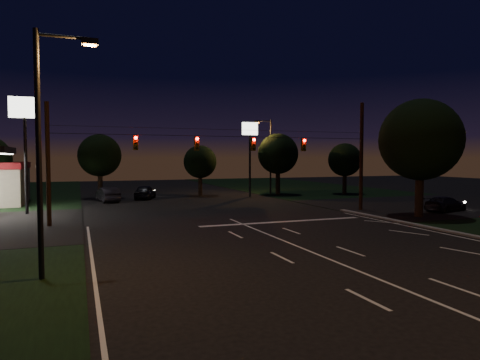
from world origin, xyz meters
name	(u,v)px	position (x,y,z in m)	size (l,w,h in m)	color
ground	(342,264)	(0.00, 0.00, 0.00)	(140.00, 140.00, 0.00)	black
cross_street_right	(426,205)	(20.00, 16.00, 0.00)	(20.00, 16.00, 0.02)	black
center_line	(464,314)	(0.00, -6.00, 0.01)	(0.14, 40.00, 0.01)	silver
stop_bar	(283,222)	(3.00, 11.50, 0.01)	(12.00, 0.50, 0.01)	silver
utility_pole_right	(361,210)	(12.00, 15.00, 0.00)	(0.30, 0.30, 9.00)	black
utility_pole_left	(49,227)	(-12.00, 15.00, 0.00)	(0.28, 0.28, 8.00)	black
signal_span	(226,143)	(0.00, 14.96, 5.50)	(24.00, 0.40, 1.56)	black
pole_sign_left_near	(25,125)	(-14.00, 22.00, 6.98)	(2.20, 0.30, 9.10)	black
pole_sign_right	(250,142)	(8.00, 30.00, 6.24)	(1.80, 0.30, 8.40)	black
street_light_left	(46,135)	(-11.24, 2.00, 5.24)	(2.20, 0.35, 9.00)	black
street_light_right_far	(269,151)	(11.24, 32.00, 5.24)	(2.20, 0.35, 9.00)	black
tree_right_near	(419,141)	(13.53, 10.17, 5.68)	(6.00, 6.00, 8.76)	black
tree_far_b	(100,156)	(-7.98, 34.13, 4.61)	(4.60, 4.60, 6.98)	black
tree_far_c	(200,162)	(3.02, 33.10, 3.90)	(3.80, 3.80, 5.86)	black
tree_far_d	(278,154)	(12.02, 31.13, 4.83)	(4.80, 4.80, 7.30)	black
tree_far_e	(344,160)	(20.02, 29.11, 4.11)	(4.00, 4.00, 6.18)	black
car_oncoming_a	(145,192)	(-3.50, 31.71, 0.74)	(1.74, 4.32, 1.47)	black
car_oncoming_b	(108,194)	(-7.48, 29.81, 0.73)	(1.55, 4.46, 1.47)	black
car_cross	(445,204)	(18.02, 11.87, 0.62)	(1.74, 4.28, 1.24)	black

